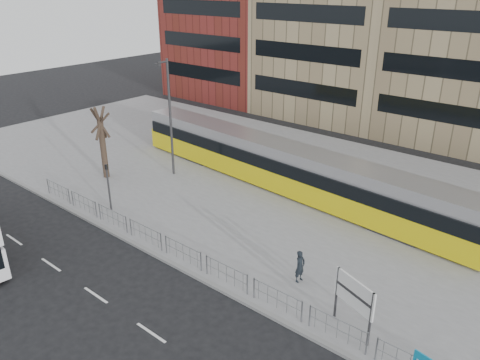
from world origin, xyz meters
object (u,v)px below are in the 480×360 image
Objects in this scene: traffic_light_west at (108,181)px; lamp_post_west at (170,114)px; station_sign at (354,296)px; pedestrian at (300,266)px; bare_tree at (98,104)px; tram at (284,167)px.

traffic_light_west is 0.36× the size of lamp_post_west.
station_sign is 1.54× the size of pedestrian.
bare_tree is at bearing -134.01° from lamp_post_west.
pedestrian is 0.19× the size of lamp_post_west.
station_sign is 0.34× the size of bare_tree.
traffic_light_west is at bearing 100.14° from pedestrian.
tram is 9.09m from lamp_post_west.
lamp_post_west reaches higher than traffic_light_west.
bare_tree reaches higher than traffic_light_west.
traffic_light_west is at bearing -78.48° from lamp_post_west.
pedestrian is 16.27m from lamp_post_west.
station_sign is at bearing -8.90° from bare_tree.
lamp_post_west is at bearing -153.36° from tram.
tram reaches higher than pedestrian.
pedestrian is 18.98m from bare_tree.
bare_tree is at bearing 128.33° from traffic_light_west.
lamp_post_west reaches higher than pedestrian.
traffic_light_west is (-17.10, 0.36, 0.21)m from station_sign.
lamp_post_west is (-18.45, 6.99, 2.90)m from station_sign.
lamp_post_west reaches higher than tram.
tram reaches higher than traffic_light_west.
lamp_post_west is at bearing 82.49° from traffic_light_west.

